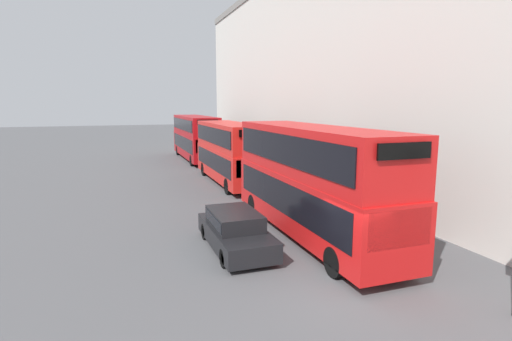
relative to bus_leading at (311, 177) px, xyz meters
name	(u,v)px	position (x,y,z in m)	size (l,w,h in m)	color
ground_plane	(333,289)	(-1.60, -4.62, -2.52)	(200.00, 200.00, 0.00)	#515154
bus_leading	(311,177)	(0.00, 0.00, 0.00)	(2.59, 11.03, 4.58)	red
bus_second_in_queue	(230,150)	(0.00, 12.13, -0.21)	(2.59, 10.10, 4.17)	red
bus_third_in_queue	(195,136)	(0.00, 24.70, -0.14)	(2.59, 11.49, 4.29)	#A80F14
car_dark_sedan	(235,229)	(-3.40, -0.43, -1.74)	(1.89, 4.72, 1.46)	black
pedestrian	(292,184)	(2.12, 6.47, -1.69)	(0.36, 0.36, 1.78)	#26262D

